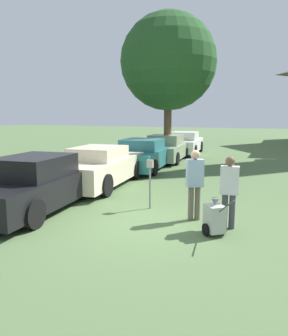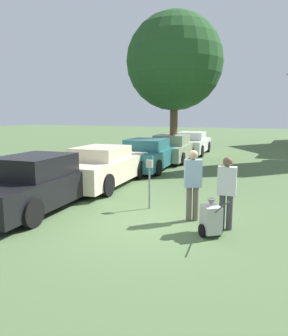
{
  "view_description": "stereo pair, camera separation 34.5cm",
  "coord_description": "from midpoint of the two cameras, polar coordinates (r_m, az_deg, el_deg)",
  "views": [
    {
      "loc": [
        3.25,
        -7.11,
        2.66
      ],
      "look_at": [
        -0.54,
        1.61,
        1.1
      ],
      "focal_mm": 35.0,
      "sensor_mm": 36.0,
      "label": 1
    },
    {
      "loc": [
        3.56,
        -6.97,
        2.66
      ],
      "look_at": [
        -0.54,
        1.61,
        1.1
      ],
      "focal_mm": 35.0,
      "sensor_mm": 36.0,
      "label": 2
    }
  ],
  "objects": [
    {
      "name": "parked_car_sage",
      "position": [
        19.0,
        5.47,
        3.35
      ],
      "size": [
        2.43,
        5.08,
        1.51
      ],
      "rotation": [
        0.0,
        0.0,
        0.11
      ],
      "color": "gray",
      "rests_on": "ground_plane"
    },
    {
      "name": "parked_car_black",
      "position": [
        9.76,
        -16.75,
        -2.62
      ],
      "size": [
        2.34,
        5.08,
        1.54
      ],
      "rotation": [
        0.0,
        0.0,
        0.11
      ],
      "color": "black",
      "rests_on": "ground_plane"
    },
    {
      "name": "equipment_cart",
      "position": [
        7.46,
        12.89,
        -8.67
      ],
      "size": [
        0.78,
        0.88,
        1.0
      ],
      "rotation": [
        0.0,
        0.0,
        0.69
      ],
      "color": "#B2B2AD",
      "rests_on": "ground_plane"
    },
    {
      "name": "parked_car_teal",
      "position": [
        15.92,
        1.32,
        2.24
      ],
      "size": [
        2.48,
        5.02,
        1.5
      ],
      "rotation": [
        0.0,
        0.0,
        0.11
      ],
      "color": "#23666B",
      "rests_on": "ground_plane"
    },
    {
      "name": "parked_car_white",
      "position": [
        22.56,
        8.77,
        4.23
      ],
      "size": [
        2.41,
        5.02,
        1.5
      ],
      "rotation": [
        0.0,
        0.0,
        0.11
      ],
      "color": "silver",
      "rests_on": "ground_plane"
    },
    {
      "name": "ground_plane",
      "position": [
        8.26,
        -0.27,
        -9.47
      ],
      "size": [
        120.0,
        120.0,
        0.0
      ],
      "primitive_type": "plane",
      "color": "#4C663D"
    },
    {
      "name": "person_worker",
      "position": [
        8.28,
        9.68,
        -2.19
      ],
      "size": [
        0.47,
        0.39,
        1.79
      ],
      "rotation": [
        0.0,
        0.0,
        3.62
      ],
      "color": "#665B4C",
      "rests_on": "ground_plane"
    },
    {
      "name": "person_supervisor",
      "position": [
        7.81,
        15.43,
        -3.49
      ],
      "size": [
        0.44,
        0.27,
        1.71
      ],
      "rotation": [
        0.0,
        0.0,
        3.26
      ],
      "color": "#3F3F47",
      "rests_on": "ground_plane"
    },
    {
      "name": "parked_car_cream",
      "position": [
        12.41,
        -6.3,
        0.22
      ],
      "size": [
        2.39,
        5.18,
        1.48
      ],
      "rotation": [
        0.0,
        0.0,
        0.11
      ],
      "color": "beige",
      "rests_on": "ground_plane"
    },
    {
      "name": "parking_meter",
      "position": [
        9.22,
        2.03,
        -1.22
      ],
      "size": [
        0.18,
        0.09,
        1.4
      ],
      "color": "slate",
      "rests_on": "ground_plane"
    },
    {
      "name": "shade_tree",
      "position": [
        19.38,
        5.89,
        17.89
      ],
      "size": [
        5.41,
        5.41,
        8.29
      ],
      "color": "brown",
      "rests_on": "ground_plane"
    }
  ]
}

